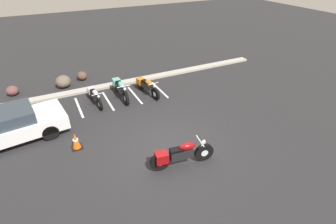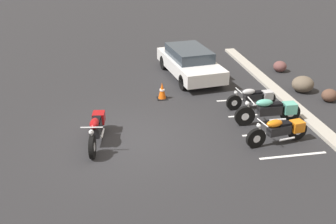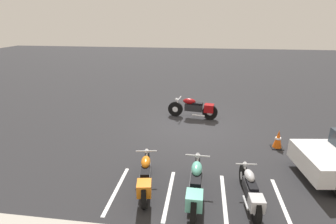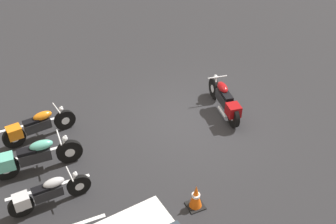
{
  "view_description": "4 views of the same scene",
  "coord_description": "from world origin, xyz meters",
  "px_view_note": "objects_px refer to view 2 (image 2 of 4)",
  "views": [
    {
      "loc": [
        -3.47,
        -6.96,
        6.33
      ],
      "look_at": [
        0.49,
        1.03,
        0.91
      ],
      "focal_mm": 28.0,
      "sensor_mm": 36.0,
      "label": 1
    },
    {
      "loc": [
        10.9,
        -0.74,
        6.08
      ],
      "look_at": [
        -0.85,
        1.39,
        0.47
      ],
      "focal_mm": 42.0,
      "sensor_mm": 36.0,
      "label": 2
    },
    {
      "loc": [
        -0.38,
        10.34,
        4.38
      ],
      "look_at": [
        0.85,
        1.31,
        1.07
      ],
      "focal_mm": 28.0,
      "sensor_mm": 36.0,
      "label": 3
    },
    {
      "loc": [
        -8.56,
        4.71,
        7.33
      ],
      "look_at": [
        -0.32,
        1.04,
        0.78
      ],
      "focal_mm": 42.0,
      "sensor_mm": 36.0,
      "label": 4
    }
  ],
  "objects_px": {
    "landscape_rock_0": "(280,66)",
    "landscape_rock_2": "(303,84)",
    "parked_bike_2": "(281,130)",
    "car_white": "(190,62)",
    "parked_bike_1": "(271,110)",
    "parked_bike_0": "(254,97)",
    "landscape_rock_1": "(329,95)",
    "traffic_cone": "(162,91)",
    "motorcycle_maroon_featured": "(96,128)"
  },
  "relations": [
    {
      "from": "parked_bike_2",
      "to": "landscape_rock_2",
      "type": "distance_m",
      "value": 4.68
    },
    {
      "from": "car_white",
      "to": "landscape_rock_1",
      "type": "xyz_separation_m",
      "value": [
        3.71,
        4.66,
        -0.43
      ]
    },
    {
      "from": "parked_bike_2",
      "to": "car_white",
      "type": "xyz_separation_m",
      "value": [
        -6.4,
        -1.38,
        0.24
      ]
    },
    {
      "from": "landscape_rock_2",
      "to": "traffic_cone",
      "type": "height_order",
      "value": "traffic_cone"
    },
    {
      "from": "parked_bike_0",
      "to": "parked_bike_1",
      "type": "height_order",
      "value": "parked_bike_1"
    },
    {
      "from": "landscape_rock_0",
      "to": "landscape_rock_2",
      "type": "relative_size",
      "value": 0.7
    },
    {
      "from": "parked_bike_0",
      "to": "traffic_cone",
      "type": "relative_size",
      "value": 2.9
    },
    {
      "from": "parked_bike_2",
      "to": "traffic_cone",
      "type": "bearing_deg",
      "value": -62.95
    },
    {
      "from": "landscape_rock_2",
      "to": "parked_bike_2",
      "type": "bearing_deg",
      "value": -35.8
    },
    {
      "from": "parked_bike_0",
      "to": "landscape_rock_1",
      "type": "relative_size",
      "value": 3.23
    },
    {
      "from": "car_white",
      "to": "landscape_rock_0",
      "type": "height_order",
      "value": "car_white"
    },
    {
      "from": "landscape_rock_0",
      "to": "car_white",
      "type": "bearing_deg",
      "value": -91.42
    },
    {
      "from": "parked_bike_1",
      "to": "car_white",
      "type": "bearing_deg",
      "value": -70.94
    },
    {
      "from": "parked_bike_0",
      "to": "traffic_cone",
      "type": "xyz_separation_m",
      "value": [
        -1.44,
        -3.2,
        -0.09
      ]
    },
    {
      "from": "car_white",
      "to": "landscape_rock_0",
      "type": "xyz_separation_m",
      "value": [
        0.11,
        4.29,
        -0.43
      ]
    },
    {
      "from": "traffic_cone",
      "to": "landscape_rock_1",
      "type": "bearing_deg",
      "value": 77.4
    },
    {
      "from": "motorcycle_maroon_featured",
      "to": "traffic_cone",
      "type": "bearing_deg",
      "value": 148.19
    },
    {
      "from": "landscape_rock_0",
      "to": "landscape_rock_1",
      "type": "relative_size",
      "value": 1.01
    },
    {
      "from": "motorcycle_maroon_featured",
      "to": "car_white",
      "type": "relative_size",
      "value": 0.51
    },
    {
      "from": "parked_bike_2",
      "to": "landscape_rock_0",
      "type": "height_order",
      "value": "parked_bike_2"
    },
    {
      "from": "car_white",
      "to": "traffic_cone",
      "type": "xyz_separation_m",
      "value": [
        2.3,
        -1.63,
        -0.36
      ]
    },
    {
      "from": "motorcycle_maroon_featured",
      "to": "parked_bike_0",
      "type": "height_order",
      "value": "motorcycle_maroon_featured"
    },
    {
      "from": "traffic_cone",
      "to": "car_white",
      "type": "bearing_deg",
      "value": 144.67
    },
    {
      "from": "motorcycle_maroon_featured",
      "to": "car_white",
      "type": "distance_m",
      "value": 6.78
    },
    {
      "from": "parked_bike_0",
      "to": "parked_bike_2",
      "type": "height_order",
      "value": "parked_bike_2"
    },
    {
      "from": "car_white",
      "to": "landscape_rock_1",
      "type": "height_order",
      "value": "car_white"
    },
    {
      "from": "landscape_rock_0",
      "to": "landscape_rock_1",
      "type": "height_order",
      "value": "landscape_rock_0"
    },
    {
      "from": "parked_bike_2",
      "to": "parked_bike_0",
      "type": "bearing_deg",
      "value": -103.23
    },
    {
      "from": "parked_bike_0",
      "to": "landscape_rock_2",
      "type": "distance_m",
      "value": 2.8
    },
    {
      "from": "parked_bike_2",
      "to": "car_white",
      "type": "relative_size",
      "value": 0.47
    },
    {
      "from": "parked_bike_0",
      "to": "traffic_cone",
      "type": "height_order",
      "value": "parked_bike_0"
    },
    {
      "from": "landscape_rock_2",
      "to": "car_white",
      "type": "bearing_deg",
      "value": -122.33
    },
    {
      "from": "car_white",
      "to": "parked_bike_0",
      "type": "bearing_deg",
      "value": 15.38
    },
    {
      "from": "landscape_rock_2",
      "to": "parked_bike_0",
      "type": "bearing_deg",
      "value": -65.99
    },
    {
      "from": "parked_bike_2",
      "to": "motorcycle_maroon_featured",
      "type": "bearing_deg",
      "value": -20.25
    },
    {
      "from": "landscape_rock_1",
      "to": "traffic_cone",
      "type": "distance_m",
      "value": 6.45
    },
    {
      "from": "motorcycle_maroon_featured",
      "to": "landscape_rock_0",
      "type": "distance_m",
      "value": 9.96
    },
    {
      "from": "motorcycle_maroon_featured",
      "to": "traffic_cone",
      "type": "xyz_separation_m",
      "value": [
        -3.02,
        2.57,
        -0.16
      ]
    },
    {
      "from": "landscape_rock_0",
      "to": "landscape_rock_2",
      "type": "distance_m",
      "value": 2.51
    },
    {
      "from": "motorcycle_maroon_featured",
      "to": "car_white",
      "type": "xyz_separation_m",
      "value": [
        -5.32,
        4.2,
        0.2
      ]
    },
    {
      "from": "landscape_rock_2",
      "to": "traffic_cone",
      "type": "xyz_separation_m",
      "value": [
        -0.31,
        -5.75,
        -0.01
      ]
    },
    {
      "from": "landscape_rock_2",
      "to": "traffic_cone",
      "type": "distance_m",
      "value": 5.76
    },
    {
      "from": "landscape_rock_0",
      "to": "parked_bike_2",
      "type": "bearing_deg",
      "value": -24.8
    },
    {
      "from": "parked_bike_1",
      "to": "parked_bike_0",
      "type": "bearing_deg",
      "value": -85.14
    },
    {
      "from": "car_white",
      "to": "landscape_rock_2",
      "type": "height_order",
      "value": "car_white"
    },
    {
      "from": "parked_bike_0",
      "to": "parked_bike_1",
      "type": "xyz_separation_m",
      "value": [
        1.33,
        0.09,
        0.08
      ]
    },
    {
      "from": "parked_bike_0",
      "to": "car_white",
      "type": "relative_size",
      "value": 0.44
    },
    {
      "from": "landscape_rock_0",
      "to": "traffic_cone",
      "type": "height_order",
      "value": "traffic_cone"
    },
    {
      "from": "parked_bike_2",
      "to": "landscape_rock_1",
      "type": "relative_size",
      "value": 3.49
    },
    {
      "from": "parked_bike_0",
      "to": "landscape_rock_2",
      "type": "relative_size",
      "value": 2.24
    }
  ]
}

